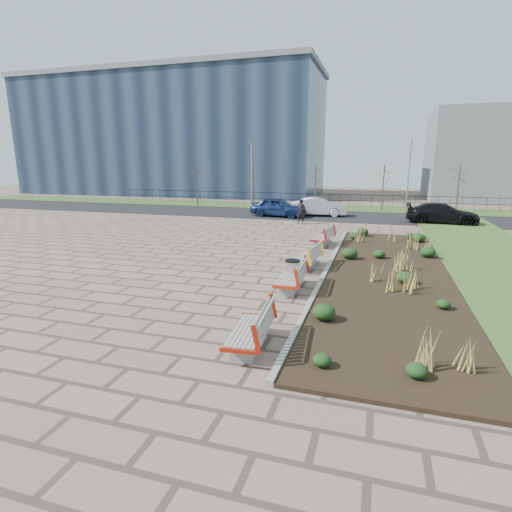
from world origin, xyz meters
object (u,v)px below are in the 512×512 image
(bench_a, at_px, (248,328))
(car_black, at_px, (442,213))
(bench_d, at_px, (322,236))
(pedestrian, at_px, (301,212))
(car_silver, at_px, (319,207))
(lamp_east, at_px, (408,177))
(bench_c, at_px, (306,256))
(litter_bin, at_px, (292,273))
(car_blue, at_px, (278,207))
(bench_b, at_px, (290,276))
(lamp_west, at_px, (252,175))

(bench_a, bearing_deg, car_black, 67.85)
(bench_d, distance_m, pedestrian, 7.50)
(car_silver, height_order, lamp_east, lamp_east)
(bench_a, bearing_deg, bench_c, 85.19)
(bench_c, height_order, litter_bin, bench_c)
(bench_a, bearing_deg, lamp_east, 75.24)
(car_blue, bearing_deg, bench_d, -146.84)
(car_blue, distance_m, car_silver, 3.34)
(bench_b, height_order, car_silver, car_silver)
(bench_b, distance_m, pedestrian, 15.18)
(bench_d, distance_m, car_black, 12.50)
(pedestrian, relative_size, car_silver, 0.39)
(bench_d, bearing_deg, bench_b, -83.55)
(bench_c, bearing_deg, bench_a, -84.28)
(pedestrian, distance_m, lamp_west, 11.28)
(litter_bin, bearing_deg, lamp_west, 111.04)
(bench_b, distance_m, litter_bin, 0.71)
(bench_b, height_order, litter_bin, bench_b)
(car_silver, distance_m, car_black, 9.12)
(bench_b, xyz_separation_m, lamp_east, (5.00, 23.92, 2.54))
(litter_bin, bearing_deg, car_blue, 105.64)
(bench_c, distance_m, lamp_west, 22.83)
(bench_c, height_order, lamp_west, lamp_west)
(bench_d, bearing_deg, car_silver, 105.76)
(bench_b, xyz_separation_m, bench_d, (0.00, 7.91, 0.00))
(bench_a, distance_m, lamp_east, 29.04)
(pedestrian, bearing_deg, bench_a, -81.72)
(bench_b, xyz_separation_m, litter_bin, (-0.07, 0.70, -0.06))
(bench_d, bearing_deg, bench_a, -83.55)
(car_blue, relative_size, lamp_west, 0.73)
(car_blue, height_order, car_silver, car_blue)
(bench_b, distance_m, car_black, 19.53)
(bench_a, relative_size, lamp_east, 0.35)
(bench_d, height_order, litter_bin, bench_d)
(bench_c, distance_m, car_silver, 16.59)
(bench_c, xyz_separation_m, lamp_east, (5.00, 20.83, 2.54))
(lamp_east, bearing_deg, car_black, -69.82)
(car_silver, xyz_separation_m, car_black, (9.02, -1.38, -0.03))
(bench_b, relative_size, litter_bin, 2.41)
(car_blue, relative_size, car_black, 0.90)
(bench_c, relative_size, lamp_east, 0.35)
(bench_a, height_order, bench_d, same)
(litter_bin, bearing_deg, bench_b, -84.62)
(bench_d, relative_size, lamp_east, 0.35)
(bench_d, distance_m, car_silver, 11.82)
(bench_a, height_order, pedestrian, pedestrian)
(litter_bin, xyz_separation_m, car_silver, (-1.85, 18.87, 0.32))
(pedestrian, xyz_separation_m, lamp_west, (-6.52, 8.95, 2.17))
(litter_bin, xyz_separation_m, lamp_west, (-8.93, 23.22, 2.60))
(bench_b, xyz_separation_m, bench_c, (0.00, 3.10, 0.00))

